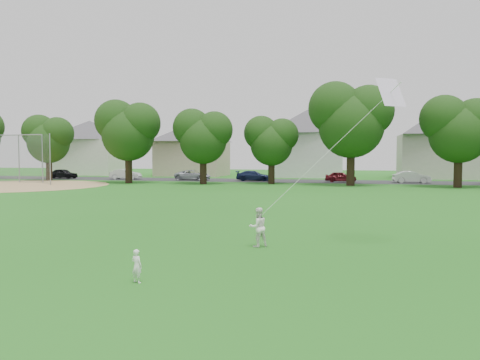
% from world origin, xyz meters
% --- Properties ---
extents(ground, '(160.00, 160.00, 0.00)m').
position_xyz_m(ground, '(0.00, 0.00, 0.00)').
color(ground, '#1C6116').
rests_on(ground, ground).
extents(street, '(90.00, 7.00, 0.01)m').
position_xyz_m(street, '(0.00, 42.00, 0.01)').
color(street, '#2D2D30').
rests_on(street, ground).
extents(dirt_infield, '(18.00, 18.00, 0.02)m').
position_xyz_m(dirt_infield, '(-26.00, 28.00, 0.01)').
color(dirt_infield, '#9E7F51').
rests_on(dirt_infield, ground).
extents(toddler, '(0.34, 0.27, 0.79)m').
position_xyz_m(toddler, '(0.58, -0.53, 0.40)').
color(toddler, white).
rests_on(toddler, ground).
extents(older_boy, '(0.79, 0.76, 1.29)m').
position_xyz_m(older_boy, '(2.55, 4.29, 0.64)').
color(older_boy, white).
rests_on(older_boy, ground).
extents(kite, '(2.67, 1.18, 5.98)m').
position_xyz_m(kite, '(4.62, 4.94, 2.98)').
color(kite, silver).
rests_on(kite, ground).
extents(baseball_backstop, '(11.52, 2.93, 5.05)m').
position_xyz_m(baseball_backstop, '(-28.73, 31.89, 2.53)').
color(baseball_backstop, gray).
rests_on(baseball_backstop, ground).
extents(tree_row, '(83.03, 8.86, 11.11)m').
position_xyz_m(tree_row, '(4.92, 35.49, 6.12)').
color(tree_row, black).
rests_on(tree_row, ground).
extents(parked_cars, '(53.57, 2.13, 1.24)m').
position_xyz_m(parked_cars, '(-3.78, 41.00, 0.60)').
color(parked_cars, black).
rests_on(parked_cars, ground).
extents(house_row, '(77.12, 13.74, 10.53)m').
position_xyz_m(house_row, '(-0.10, 52.00, 5.14)').
color(house_row, silver).
rests_on(house_row, ground).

